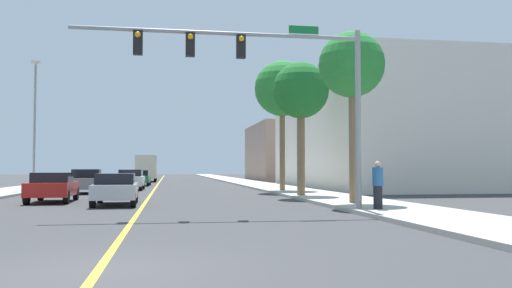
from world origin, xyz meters
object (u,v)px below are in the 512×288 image
at_px(car_yellow, 87,178).
at_px(car_white, 131,179).
at_px(traffic_signal_mast, 266,70).
at_px(pedestrian, 378,185).
at_px(car_red, 53,187).
at_px(street_lamp, 35,119).
at_px(delivery_truck, 147,168).
at_px(car_silver, 116,188).
at_px(palm_near, 352,66).
at_px(palm_mid, 301,92).
at_px(car_gray, 87,181).
at_px(palm_far, 282,89).
at_px(car_green, 140,178).

relative_size(car_yellow, car_white, 0.91).
bearing_deg(traffic_signal_mast, pedestrian, -5.76).
xyz_separation_m(car_yellow, car_red, (1.98, -24.01, -0.03)).
xyz_separation_m(street_lamp, delivery_truck, (6.42, 27.41, -3.34)).
bearing_deg(car_silver, delivery_truck, 88.62).
bearing_deg(palm_near, car_yellow, 117.74).
relative_size(traffic_signal_mast, delivery_truck, 1.16).
bearing_deg(street_lamp, traffic_signal_mast, -57.55).
distance_m(street_lamp, car_silver, 16.31).
relative_size(palm_near, delivery_truck, 0.83).
height_order(palm_mid, car_yellow, palm_mid).
xyz_separation_m(car_white, car_gray, (-2.39, -5.14, -0.00)).
distance_m(traffic_signal_mast, palm_far, 17.30).
bearing_deg(car_yellow, palm_far, 132.76).
bearing_deg(car_white, palm_near, -60.41).
bearing_deg(car_white, car_gray, -114.54).
bearing_deg(traffic_signal_mast, car_green, 100.83).
bearing_deg(traffic_signal_mast, delivery_truck, 97.33).
xyz_separation_m(palm_near, car_red, (-13.12, 4.71, -5.26)).
bearing_deg(palm_mid, pedestrian, -88.83).
distance_m(car_white, car_silver, 16.53).
bearing_deg(car_white, car_green, 89.61).
distance_m(traffic_signal_mast, car_silver, 8.99).
distance_m(palm_near, car_green, 30.68).
relative_size(traffic_signal_mast, palm_near, 1.41).
height_order(street_lamp, car_silver, street_lamp).
xyz_separation_m(street_lamp, palm_mid, (16.26, -9.70, 0.82)).
height_order(traffic_signal_mast, palm_near, palm_near).
height_order(traffic_signal_mast, car_yellow, traffic_signal_mast).
height_order(car_silver, delivery_truck, delivery_truck).
height_order(palm_mid, car_red, palm_mid).
distance_m(car_red, car_green, 23.85).
bearing_deg(car_green, car_yellow, 177.13).
relative_size(car_red, car_green, 0.94).
xyz_separation_m(palm_far, delivery_truck, (-10.26, 30.34, -5.33)).
distance_m(palm_far, car_gray, 14.20).
relative_size(traffic_signal_mast, car_green, 2.26).
distance_m(palm_far, car_silver, 16.23).
bearing_deg(car_white, street_lamp, -159.32).
distance_m(car_white, delivery_truck, 25.09).
height_order(palm_far, car_red, palm_far).
height_order(palm_mid, car_green, palm_mid).
bearing_deg(delivery_truck, traffic_signal_mast, -83.31).
xyz_separation_m(car_green, pedestrian, (10.03, -31.95, 0.26)).
bearing_deg(car_white, palm_mid, -49.98).
relative_size(traffic_signal_mast, car_white, 2.33).
relative_size(street_lamp, palm_mid, 1.21).
height_order(traffic_signal_mast, car_white, traffic_signal_mast).
bearing_deg(palm_mid, car_gray, 150.84).
bearing_deg(palm_far, car_yellow, 134.60).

